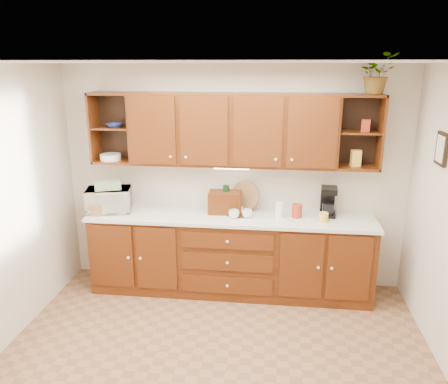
% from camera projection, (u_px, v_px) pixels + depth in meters
% --- Properties ---
extents(floor, '(4.00, 4.00, 0.00)m').
position_uv_depth(floor, '(213.00, 370.00, 3.84)').
color(floor, '#8E6041').
rests_on(floor, ground).
extents(ceiling, '(4.00, 4.00, 0.00)m').
position_uv_depth(ceiling, '(210.00, 62.00, 3.11)').
color(ceiling, white).
rests_on(ceiling, back_wall).
extents(back_wall, '(4.00, 0.00, 4.00)m').
position_uv_depth(back_wall, '(233.00, 178.00, 5.14)').
color(back_wall, beige).
rests_on(back_wall, floor).
extents(base_cabinets, '(3.20, 0.60, 0.90)m').
position_uv_depth(base_cabinets, '(230.00, 255.00, 5.09)').
color(base_cabinets, '#371806').
rests_on(base_cabinets, floor).
extents(countertop, '(3.24, 0.64, 0.04)m').
position_uv_depth(countertop, '(230.00, 217.00, 4.95)').
color(countertop, silver).
rests_on(countertop, base_cabinets).
extents(upper_cabinets, '(3.20, 0.33, 0.80)m').
position_uv_depth(upper_cabinets, '(233.00, 130.00, 4.82)').
color(upper_cabinets, '#371806').
rests_on(upper_cabinets, back_wall).
extents(undercabinet_light, '(0.40, 0.05, 0.02)m').
position_uv_depth(undercabinet_light, '(232.00, 168.00, 4.89)').
color(undercabinet_light, white).
rests_on(undercabinet_light, upper_cabinets).
extents(framed_picture, '(0.03, 0.24, 0.30)m').
position_uv_depth(framed_picture, '(442.00, 149.00, 3.95)').
color(framed_picture, black).
rests_on(framed_picture, right_wall).
extents(wicker_basket, '(0.24, 0.24, 0.13)m').
position_uv_depth(wicker_basket, '(97.00, 208.00, 4.99)').
color(wicker_basket, olive).
rests_on(wicker_basket, countertop).
extents(microwave, '(0.56, 0.44, 0.27)m').
position_uv_depth(microwave, '(109.00, 200.00, 5.05)').
color(microwave, '#EFE9CE').
rests_on(microwave, countertop).
extents(towel_stack, '(0.35, 0.31, 0.09)m').
position_uv_depth(towel_stack, '(108.00, 185.00, 5.00)').
color(towel_stack, '#C7CB5F').
rests_on(towel_stack, microwave).
extents(wine_bottle, '(0.09, 0.09, 0.32)m').
position_uv_depth(wine_bottle, '(226.00, 199.00, 5.01)').
color(wine_bottle, black).
rests_on(wine_bottle, countertop).
extents(woven_tray, '(0.36, 0.23, 0.35)m').
position_uv_depth(woven_tray, '(245.00, 209.00, 5.13)').
color(woven_tray, olive).
rests_on(woven_tray, countertop).
extents(bread_box, '(0.37, 0.24, 0.25)m').
position_uv_depth(bread_box, '(225.00, 202.00, 5.00)').
color(bread_box, '#371806').
rests_on(bread_box, countertop).
extents(mug_tree, '(0.29, 0.29, 0.32)m').
position_uv_depth(mug_tree, '(240.00, 212.00, 4.89)').
color(mug_tree, '#371806').
rests_on(mug_tree, countertop).
extents(canister_red, '(0.13, 0.13, 0.15)m').
position_uv_depth(canister_red, '(297.00, 211.00, 4.86)').
color(canister_red, '#A12E17').
rests_on(canister_red, countertop).
extents(canister_white, '(0.12, 0.12, 0.18)m').
position_uv_depth(canister_white, '(279.00, 210.00, 4.84)').
color(canister_white, white).
rests_on(canister_white, countertop).
extents(canister_yellow, '(0.11, 0.11, 0.10)m').
position_uv_depth(canister_yellow, '(323.00, 217.00, 4.73)').
color(canister_yellow, yellow).
rests_on(canister_yellow, countertop).
extents(coffee_maker, '(0.20, 0.24, 0.33)m').
position_uv_depth(coffee_maker, '(328.00, 202.00, 4.92)').
color(coffee_maker, black).
rests_on(coffee_maker, countertop).
extents(bowl_stack, '(0.21, 0.21, 0.04)m').
position_uv_depth(bowl_stack, '(115.00, 125.00, 4.94)').
color(bowl_stack, navy).
rests_on(bowl_stack, upper_cabinets).
extents(plate_stack, '(0.24, 0.24, 0.07)m').
position_uv_depth(plate_stack, '(111.00, 157.00, 5.05)').
color(plate_stack, white).
rests_on(plate_stack, upper_cabinets).
extents(pantry_box_yellow, '(0.11, 0.09, 0.18)m').
position_uv_depth(pantry_box_yellow, '(356.00, 158.00, 4.72)').
color(pantry_box_yellow, yellow).
rests_on(pantry_box_yellow, upper_cabinets).
extents(pantry_box_red, '(0.10, 0.09, 0.13)m').
position_uv_depth(pantry_box_red, '(365.00, 126.00, 4.60)').
color(pantry_box_red, '#A12E17').
rests_on(pantry_box_red, upper_cabinets).
extents(potted_plant, '(0.47, 0.44, 0.41)m').
position_uv_depth(potted_plant, '(377.00, 73.00, 4.43)').
color(potted_plant, '#999999').
rests_on(potted_plant, upper_cabinets).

